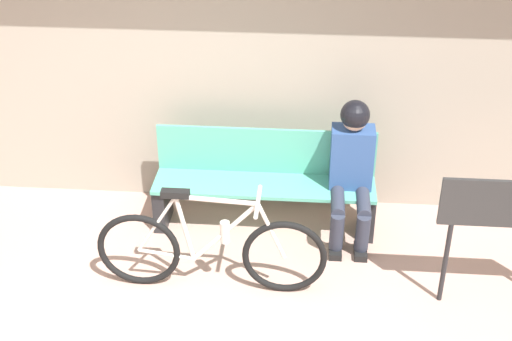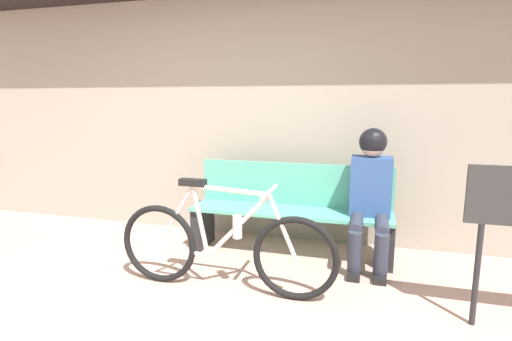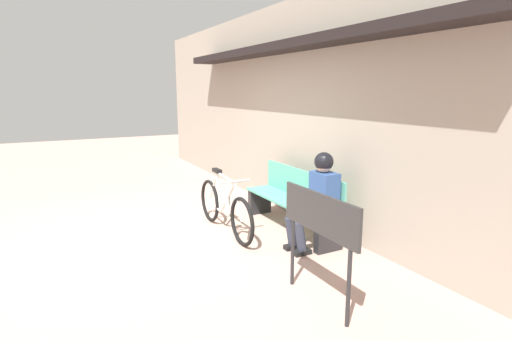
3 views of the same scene
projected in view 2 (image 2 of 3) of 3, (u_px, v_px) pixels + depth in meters
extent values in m
cube|color=#9E9384|center=(254.00, 81.00, 4.04)|extent=(12.00, 0.12, 3.20)
cube|color=#51A88E|center=(290.00, 211.00, 3.62)|extent=(1.81, 0.42, 0.03)
cube|color=#51A88E|center=(294.00, 184.00, 3.77)|extent=(1.81, 0.03, 0.40)
cube|color=#232326|center=(203.00, 226.00, 3.89)|extent=(0.10, 0.36, 0.39)
cube|color=#232326|center=(387.00, 243.00, 3.43)|extent=(0.10, 0.36, 0.39)
torus|color=black|center=(159.00, 244.00, 3.09)|extent=(0.62, 0.05, 0.62)
torus|color=black|center=(295.00, 259.00, 2.80)|extent=(0.62, 0.05, 0.62)
cylinder|color=silver|center=(230.00, 190.00, 2.85)|extent=(0.58, 0.03, 0.06)
cylinder|color=silver|center=(237.00, 227.00, 2.88)|extent=(0.50, 0.03, 0.53)
cylinder|color=silver|center=(200.00, 221.00, 2.96)|extent=(0.14, 0.03, 0.54)
cylinder|color=silver|center=(183.00, 250.00, 3.04)|extent=(0.41, 0.03, 0.08)
cylinder|color=silver|center=(175.00, 216.00, 3.01)|extent=(0.32, 0.02, 0.49)
cylinder|color=silver|center=(282.00, 227.00, 2.79)|extent=(0.22, 0.03, 0.46)
cube|color=black|center=(193.00, 182.00, 2.92)|extent=(0.20, 0.07, 0.05)
cylinder|color=silver|center=(269.00, 192.00, 2.77)|extent=(0.03, 0.40, 0.03)
cylinder|color=beige|center=(237.00, 227.00, 2.88)|extent=(0.07, 0.07, 0.17)
cylinder|color=#2D3342|center=(356.00, 223.00, 3.28)|extent=(0.11, 0.40, 0.13)
cylinder|color=#2D3342|center=(355.00, 251.00, 3.15)|extent=(0.11, 0.17, 0.37)
cube|color=black|center=(354.00, 274.00, 3.22)|extent=(0.10, 0.22, 0.06)
cylinder|color=#2D3342|center=(382.00, 225.00, 3.22)|extent=(0.11, 0.40, 0.13)
cylinder|color=#2D3342|center=(381.00, 254.00, 3.10)|extent=(0.11, 0.17, 0.37)
cube|color=black|center=(380.00, 277.00, 3.16)|extent=(0.10, 0.22, 0.06)
cube|color=#2D4C84|center=(371.00, 186.00, 3.43)|extent=(0.34, 0.22, 0.51)
sphere|color=tan|center=(373.00, 145.00, 3.35)|extent=(0.20, 0.20, 0.20)
sphere|color=black|center=(373.00, 142.00, 3.34)|extent=(0.23, 0.23, 0.23)
cylinder|color=#232326|center=(477.00, 275.00, 2.48)|extent=(0.04, 0.04, 0.67)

